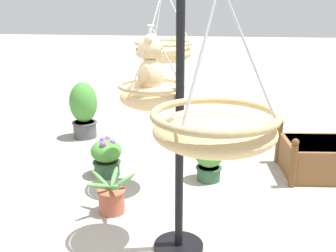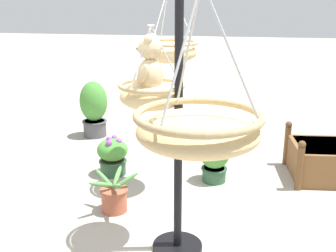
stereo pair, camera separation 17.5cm
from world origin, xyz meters
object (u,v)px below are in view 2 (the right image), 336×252
teddy_bear (149,68)px  potted_plant_small_succulent (113,156)px  potted_plant_flowering_red (214,159)px  display_pole_central (178,171)px  wooden_planter_box (327,160)px  potted_plant_fern_front (114,195)px  potted_plant_trailing_ivy (94,108)px  hanging_basket_with_teddy (152,94)px  hanging_basket_right_low (169,51)px  hanging_basket_left_high (198,129)px

teddy_bear → potted_plant_small_succulent: teddy_bear is taller
potted_plant_small_succulent → teddy_bear: bearing=-149.7°
potted_plant_small_succulent → potted_plant_flowering_red: bearing=-89.6°
display_pole_central → potted_plant_flowering_red: 1.57m
wooden_planter_box → potted_plant_fern_front: (-1.26, 2.34, -0.06)m
wooden_planter_box → potted_plant_trailing_ivy: size_ratio=1.12×
hanging_basket_with_teddy → potted_plant_flowering_red: (1.33, -0.47, -1.08)m
potted_plant_fern_front → potted_plant_small_succulent: potted_plant_small_succulent is taller
display_pole_central → hanging_basket_with_teddy: (0.15, 0.25, 0.61)m
hanging_basket_right_low → potted_plant_small_succulent: 1.57m
display_pole_central → hanging_basket_with_teddy: 0.68m
wooden_planter_box → potted_plant_trailing_ivy: potted_plant_trailing_ivy is taller
display_pole_central → hanging_basket_left_high: size_ratio=3.14×
hanging_basket_left_high → potted_plant_small_succulent: bearing=25.6°
teddy_bear → potted_plant_trailing_ivy: teddy_bear is taller
wooden_planter_box → potted_plant_small_succulent: size_ratio=2.02×
display_pole_central → teddy_bear: bearing=61.3°
hanging_basket_right_low → wooden_planter_box: bearing=-72.0°
hanging_basket_left_high → display_pole_central: bearing=12.4°
hanging_basket_left_high → potted_plant_trailing_ivy: (4.18, 2.06, -1.09)m
display_pole_central → potted_plant_trailing_ivy: (2.86, 1.77, -0.29)m
hanging_basket_right_low → potted_plant_trailing_ivy: hanging_basket_right_low is taller
teddy_bear → hanging_basket_left_high: size_ratio=0.64×
wooden_planter_box → potted_plant_small_succulent: bearing=97.7°
display_pole_central → potted_plant_trailing_ivy: 3.38m
potted_plant_flowering_red → potted_plant_fern_front: bearing=133.2°
potted_plant_small_succulent → hanging_basket_with_teddy: bearing=-148.9°
teddy_bear → potted_plant_fern_front: 1.54m
hanging_basket_with_teddy → potted_plant_small_succulent: hanging_basket_with_teddy is taller
wooden_planter_box → potted_plant_flowering_red: 1.41m
hanging_basket_with_teddy → teddy_bear: 0.22m
display_pole_central → wooden_planter_box: (1.83, -1.58, -0.52)m
potted_plant_fern_front → wooden_planter_box: bearing=-61.6°
teddy_bear → hanging_basket_with_teddy: bearing=-90.0°
hanging_basket_with_teddy → potted_plant_flowering_red: hanging_basket_with_teddy is taller
display_pole_central → potted_plant_fern_front: bearing=53.2°
hanging_basket_with_teddy → wooden_planter_box: 2.73m
hanging_basket_left_high → wooden_planter_box: size_ratio=0.78×
hanging_basket_with_teddy → potted_plant_trailing_ivy: (2.71, 1.52, -0.90)m
hanging_basket_right_low → potted_plant_flowering_red: 1.43m
hanging_basket_with_teddy → potted_plant_small_succulent: bearing=31.1°
display_pole_central → hanging_basket_with_teddy: size_ratio=3.50×
potted_plant_flowering_red → potted_plant_trailing_ivy: (1.38, 2.00, 0.18)m
hanging_basket_with_teddy → teddy_bear: size_ratio=1.41×
potted_plant_flowering_red → wooden_planter_box: bearing=-75.7°
potted_plant_flowering_red → potted_plant_trailing_ivy: size_ratio=0.62×
hanging_basket_right_low → potted_plant_small_succulent: size_ratio=1.63×
potted_plant_fern_front → potted_plant_trailing_ivy: (2.30, 1.02, 0.29)m
hanging_basket_with_teddy → display_pole_central: bearing=-121.0°
teddy_bear → potted_plant_fern_front: teddy_bear is taller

